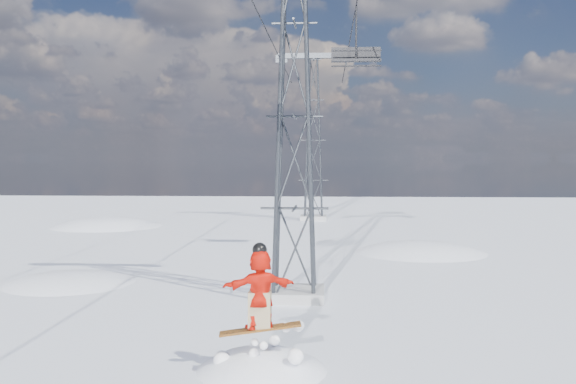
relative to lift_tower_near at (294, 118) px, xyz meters
name	(u,v)px	position (x,y,z in m)	size (l,w,h in m)	color
lift_tower_near	(294,118)	(0.00, 0.00, 0.00)	(5.20, 1.80, 11.43)	#999999
lift_tower_far	(314,141)	(0.00, 25.00, 0.00)	(5.20, 1.80, 11.43)	#999999
haul_cables	(307,19)	(0.00, 11.50, 5.38)	(4.46, 51.00, 0.06)	black
lift_chair_mid	(356,56)	(2.20, 9.05, 3.25)	(2.15, 0.62, 2.67)	black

